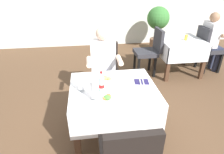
{
  "coord_description": "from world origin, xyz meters",
  "views": [
    {
      "loc": [
        -0.19,
        -1.73,
        1.89
      ],
      "look_at": [
        0.08,
        0.23,
        0.82
      ],
      "focal_mm": 30.23,
      "sensor_mm": 36.0,
      "label": 1
    }
  ],
  "objects_px": {
    "napkin_cutlery_set": "(142,82)",
    "seated_diner_far": "(103,65)",
    "background_chair_left": "(150,49)",
    "chair_far_diner_seat": "(106,71)",
    "beer_glass_middle": "(94,90)",
    "potted_plant_corner": "(158,22)",
    "plate_near_camera": "(108,98)",
    "main_dining_table": "(113,100)",
    "background_chair_right": "(208,47)",
    "cola_bottle_primary": "(102,83)",
    "plate_far_diner": "(105,79)",
    "background_patron": "(212,39)",
    "background_dining_table": "(179,48)",
    "beer_glass_left": "(81,83)",
    "background_table_tumbler": "(186,38)"
  },
  "relations": [
    {
      "from": "potted_plant_corner",
      "to": "beer_glass_left",
      "type": "bearing_deg",
      "value": -122.64
    },
    {
      "from": "beer_glass_middle",
      "to": "background_patron",
      "type": "height_order",
      "value": "background_patron"
    },
    {
      "from": "beer_glass_left",
      "to": "beer_glass_middle",
      "type": "xyz_separation_m",
      "value": [
        0.14,
        -0.19,
        0.02
      ]
    },
    {
      "from": "background_chair_left",
      "to": "background_patron",
      "type": "bearing_deg",
      "value": 0.0
    },
    {
      "from": "background_dining_table",
      "to": "background_table_tumbler",
      "type": "relative_size",
      "value": 7.82
    },
    {
      "from": "cola_bottle_primary",
      "to": "background_patron",
      "type": "xyz_separation_m",
      "value": [
        2.47,
        1.75,
        -0.14
      ]
    },
    {
      "from": "main_dining_table",
      "to": "seated_diner_far",
      "type": "relative_size",
      "value": 0.8
    },
    {
      "from": "main_dining_table",
      "to": "beer_glass_left",
      "type": "xyz_separation_m",
      "value": [
        -0.37,
        -0.04,
        0.28
      ]
    },
    {
      "from": "main_dining_table",
      "to": "background_chair_left",
      "type": "distance_m",
      "value": 1.95
    },
    {
      "from": "plate_near_camera",
      "to": "background_chair_left",
      "type": "bearing_deg",
      "value": 60.22
    },
    {
      "from": "seated_diner_far",
      "to": "background_chair_left",
      "type": "height_order",
      "value": "seated_diner_far"
    },
    {
      "from": "cola_bottle_primary",
      "to": "background_chair_left",
      "type": "bearing_deg",
      "value": 56.91
    },
    {
      "from": "napkin_cutlery_set",
      "to": "potted_plant_corner",
      "type": "relative_size",
      "value": 0.17
    },
    {
      "from": "background_chair_left",
      "to": "plate_near_camera",
      "type": "bearing_deg",
      "value": -119.78
    },
    {
      "from": "background_chair_left",
      "to": "potted_plant_corner",
      "type": "distance_m",
      "value": 1.64
    },
    {
      "from": "beer_glass_left",
      "to": "potted_plant_corner",
      "type": "xyz_separation_m",
      "value": [
        2.04,
        3.19,
        -0.07
      ]
    },
    {
      "from": "cola_bottle_primary",
      "to": "background_chair_right",
      "type": "height_order",
      "value": "cola_bottle_primary"
    },
    {
      "from": "background_chair_left",
      "to": "background_chair_right",
      "type": "distance_m",
      "value": 1.28
    },
    {
      "from": "background_chair_left",
      "to": "background_chair_right",
      "type": "bearing_deg",
      "value": 0.0
    },
    {
      "from": "beer_glass_middle",
      "to": "potted_plant_corner",
      "type": "distance_m",
      "value": 3.87
    },
    {
      "from": "background_table_tumbler",
      "to": "background_patron",
      "type": "bearing_deg",
      "value": 6.56
    },
    {
      "from": "main_dining_table",
      "to": "background_chair_right",
      "type": "xyz_separation_m",
      "value": [
        2.28,
        1.67,
        -0.01
      ]
    },
    {
      "from": "plate_near_camera",
      "to": "background_dining_table",
      "type": "height_order",
      "value": "plate_near_camera"
    },
    {
      "from": "beer_glass_left",
      "to": "background_dining_table",
      "type": "xyz_separation_m",
      "value": [
        2.01,
        1.71,
        -0.29
      ]
    },
    {
      "from": "background_chair_left",
      "to": "cola_bottle_primary",
      "type": "bearing_deg",
      "value": -123.09
    },
    {
      "from": "main_dining_table",
      "to": "potted_plant_corner",
      "type": "relative_size",
      "value": 0.85
    },
    {
      "from": "chair_far_diner_seat",
      "to": "seated_diner_far",
      "type": "relative_size",
      "value": 0.77
    },
    {
      "from": "background_patron",
      "to": "background_dining_table",
      "type": "bearing_deg",
      "value": 180.0
    },
    {
      "from": "background_dining_table",
      "to": "beer_glass_middle",
      "type": "bearing_deg",
      "value": -134.49
    },
    {
      "from": "napkin_cutlery_set",
      "to": "seated_diner_far",
      "type": "bearing_deg",
      "value": 122.47
    },
    {
      "from": "beer_glass_middle",
      "to": "napkin_cutlery_set",
      "type": "distance_m",
      "value": 0.67
    },
    {
      "from": "main_dining_table",
      "to": "potted_plant_corner",
      "type": "height_order",
      "value": "potted_plant_corner"
    },
    {
      "from": "seated_diner_far",
      "to": "plate_near_camera",
      "type": "relative_size",
      "value": 5.32
    },
    {
      "from": "plate_far_diner",
      "to": "cola_bottle_primary",
      "type": "distance_m",
      "value": 0.27
    },
    {
      "from": "plate_near_camera",
      "to": "background_chair_right",
      "type": "relative_size",
      "value": 0.24
    },
    {
      "from": "plate_far_diner",
      "to": "background_patron",
      "type": "xyz_separation_m",
      "value": [
        2.41,
        1.51,
        -0.05
      ]
    },
    {
      "from": "plate_far_diner",
      "to": "cola_bottle_primary",
      "type": "xyz_separation_m",
      "value": [
        -0.06,
        -0.24,
        0.09
      ]
    },
    {
      "from": "napkin_cutlery_set",
      "to": "background_chair_left",
      "type": "bearing_deg",
      "value": 68.15
    },
    {
      "from": "plate_near_camera",
      "to": "potted_plant_corner",
      "type": "relative_size",
      "value": 0.2
    },
    {
      "from": "chair_far_diner_seat",
      "to": "seated_diner_far",
      "type": "bearing_deg",
      "value": -113.51
    },
    {
      "from": "beer_glass_middle",
      "to": "napkin_cutlery_set",
      "type": "relative_size",
      "value": 1.17
    },
    {
      "from": "main_dining_table",
      "to": "potted_plant_corner",
      "type": "distance_m",
      "value": 3.57
    },
    {
      "from": "background_chair_right",
      "to": "background_patron",
      "type": "bearing_deg",
      "value": 0.0
    },
    {
      "from": "plate_far_diner",
      "to": "background_dining_table",
      "type": "xyz_separation_m",
      "value": [
        1.72,
        1.51,
        -0.21
      ]
    },
    {
      "from": "chair_far_diner_seat",
      "to": "beer_glass_left",
      "type": "distance_m",
      "value": 0.98
    },
    {
      "from": "cola_bottle_primary",
      "to": "background_chair_left",
      "type": "distance_m",
      "value": 2.12
    },
    {
      "from": "background_chair_right",
      "to": "potted_plant_corner",
      "type": "distance_m",
      "value": 1.61
    },
    {
      "from": "plate_near_camera",
      "to": "background_chair_right",
      "type": "xyz_separation_m",
      "value": [
        2.36,
        1.9,
        -0.21
      ]
    },
    {
      "from": "beer_glass_middle",
      "to": "background_chair_right",
      "type": "xyz_separation_m",
      "value": [
        2.5,
        1.9,
        -0.31
      ]
    },
    {
      "from": "plate_near_camera",
      "to": "background_chair_left",
      "type": "xyz_separation_m",
      "value": [
        1.09,
        1.9,
        -0.21
      ]
    }
  ]
}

